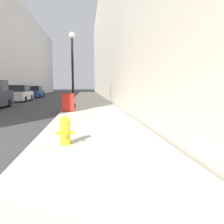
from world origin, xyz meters
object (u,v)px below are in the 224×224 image
Objects in this scene: trash_bin at (68,102)px; lamppost at (73,64)px; parked_sedan_far at (35,92)px; fire_hydrant at (65,130)px; parked_sedan_near at (20,94)px.

lamppost is (0.17, 2.35, 2.52)m from trash_bin.
lamppost is at bearing -68.68° from parked_sedan_far.
trash_bin is (-0.52, 7.61, 0.15)m from fire_hydrant.
trash_bin is at bearing -94.05° from lamppost.
fire_hydrant is 7.63m from trash_bin.
parked_sedan_near is 7.16m from parked_sedan_far.
parked_sedan_near is at bearing 124.88° from lamppost.
fire_hydrant is at bearing -86.11° from trash_bin.
parked_sedan_far is at bearing 108.33° from trash_bin.
trash_bin is at bearing -61.79° from parked_sedan_near.
parked_sedan_near is (-6.04, 11.25, 0.09)m from trash_bin.
lamppost is 11.11m from parked_sedan_near.
lamppost is 1.18× the size of parked_sedan_far.
parked_sedan_far reaches higher than fire_hydrant.
fire_hydrant is 0.71× the size of trash_bin.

